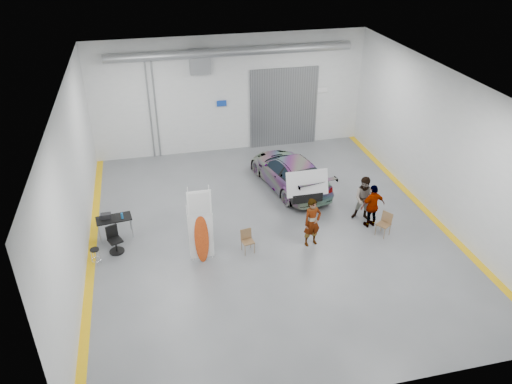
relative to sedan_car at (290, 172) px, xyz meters
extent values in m
plane|color=slate|center=(-1.80, -3.29, -0.76)|extent=(16.00, 16.00, 0.00)
cube|color=silver|center=(-8.80, -3.29, 2.24)|extent=(0.02, 16.00, 6.00)
cube|color=silver|center=(5.20, -3.29, 2.24)|extent=(0.02, 16.00, 6.00)
cube|color=silver|center=(-1.80, 4.71, 2.24)|extent=(14.00, 0.02, 6.00)
cube|color=silver|center=(-1.80, -11.29, 2.24)|extent=(14.00, 0.02, 6.00)
cube|color=white|center=(-1.80, -3.29, 5.24)|extent=(14.00, 16.00, 0.02)
cube|color=gray|center=(1.00, 4.63, 1.34)|extent=(3.60, 0.12, 4.20)
cube|color=gray|center=(-3.30, 4.63, 4.04)|extent=(1.00, 0.50, 1.20)
cylinder|color=gray|center=(-1.80, 4.11, 4.54)|extent=(11.90, 0.44, 0.44)
cube|color=#133BA2|center=(-2.30, 4.63, 1.84)|extent=(0.50, 0.04, 0.30)
cube|color=white|center=(3.00, 4.63, 2.14)|extent=(0.70, 0.04, 0.25)
cylinder|color=gray|center=(-5.60, 4.63, 1.74)|extent=(0.08, 0.08, 5.00)
cylinder|color=gray|center=(-5.90, 4.63, 1.74)|extent=(0.08, 0.08, 5.00)
cube|color=#E6AE0C|center=(-8.65, -3.29, -0.75)|extent=(0.30, 16.00, 0.01)
cube|color=#E6AE0C|center=(5.05, -3.29, -0.75)|extent=(0.30, 16.00, 0.01)
imported|color=silver|center=(0.00, 0.00, 0.00)|extent=(3.10, 5.55, 1.52)
imported|color=olive|center=(-0.49, -4.59, 0.22)|extent=(0.80, 0.61, 1.96)
imported|color=slate|center=(2.17, -3.38, 0.20)|extent=(1.16, 1.07, 1.92)
imported|color=#A26F36|center=(2.26, -3.93, 0.17)|extent=(1.13, 0.60, 1.86)
cube|color=white|center=(-4.67, -4.62, 0.27)|extent=(0.87, 0.03, 1.85)
ellipsoid|color=#E75C14|center=(-4.67, -4.70, 0.21)|extent=(0.51, 0.24, 1.95)
cube|color=white|center=(-4.67, -4.64, 1.65)|extent=(0.84, 0.03, 0.97)
cylinder|color=white|center=(-5.02, -4.62, 0.78)|extent=(0.02, 0.02, 3.08)
cylinder|color=white|center=(-4.31, -4.62, 0.78)|extent=(0.02, 0.02, 3.08)
cube|color=brown|center=(-2.95, -4.54, -0.30)|extent=(0.49, 0.47, 0.04)
cube|color=brown|center=(-2.95, -4.35, -0.07)|extent=(0.44, 0.16, 0.41)
cube|color=brown|center=(2.44, -4.66, -0.27)|extent=(0.61, 0.62, 0.04)
cube|color=brown|center=(2.44, -4.46, -0.02)|extent=(0.32, 0.44, 0.43)
cylinder|color=black|center=(-8.43, -4.03, -0.12)|extent=(0.32, 0.32, 0.05)
torus|color=silver|center=(-8.43, -4.03, -0.55)|extent=(0.34, 0.34, 0.02)
cylinder|color=gray|center=(-8.37, -2.64, -0.36)|extent=(0.03, 0.03, 0.80)
cylinder|color=gray|center=(-7.16, -2.64, -0.36)|extent=(0.03, 0.03, 0.80)
cylinder|color=gray|center=(-8.37, -2.09, -0.36)|extent=(0.03, 0.03, 0.80)
cylinder|color=gray|center=(-7.16, -2.09, -0.36)|extent=(0.03, 0.03, 0.80)
cube|color=black|center=(-7.77, -2.36, 0.06)|extent=(1.40, 0.83, 0.04)
cylinder|color=#1B64A6|center=(-7.43, -2.47, 0.20)|extent=(0.09, 0.09, 0.24)
cube|color=black|center=(-8.04, -2.31, 0.18)|extent=(0.39, 0.24, 0.20)
cylinder|color=black|center=(-7.73, -3.45, -0.72)|extent=(0.56, 0.56, 0.04)
cylinder|color=black|center=(-7.73, -3.45, -0.48)|extent=(0.06, 0.06, 0.48)
cube|color=black|center=(-7.73, -3.45, -0.24)|extent=(0.61, 0.61, 0.07)
cube|color=black|center=(-7.73, -3.23, 0.06)|extent=(0.43, 0.23, 0.50)
cube|color=silver|center=(0.00, -2.37, 0.78)|extent=(1.77, 1.08, 0.04)
camera|label=1|loc=(-6.09, -19.36, 10.43)|focal=35.00mm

